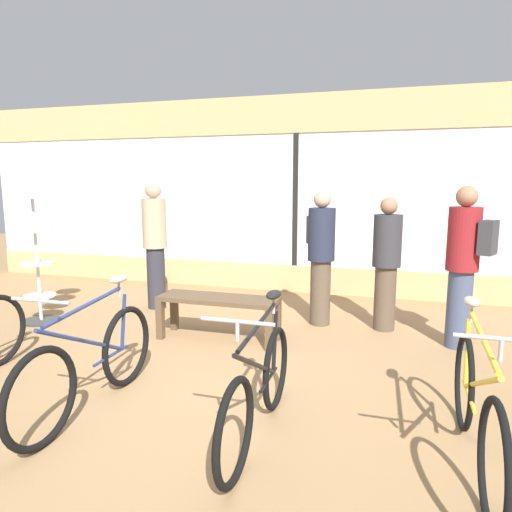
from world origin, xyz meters
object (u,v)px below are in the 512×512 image
at_px(bicycle_far_right, 476,409).
at_px(accessory_rack, 38,269).
at_px(customer_mid_floor, 155,242).
at_px(bicycle_right, 259,389).
at_px(display_bench, 218,305).
at_px(customer_by_window, 321,253).
at_px(customer_near_bench, 386,262).
at_px(bicycle_left, 91,364).
at_px(customer_near_rack, 464,262).

distance_m(bicycle_far_right, accessory_rack, 5.26).
xyz_separation_m(accessory_rack, customer_mid_floor, (1.12, 1.06, 0.26)).
bearing_deg(bicycle_far_right, bicycle_right, -176.99).
xyz_separation_m(display_bench, customer_by_window, (1.03, 0.95, 0.51)).
height_order(customer_mid_floor, customer_near_bench, customer_mid_floor).
distance_m(bicycle_left, customer_mid_floor, 3.12).
relative_size(bicycle_left, bicycle_far_right, 0.99).
distance_m(display_bench, customer_near_rack, 2.76).
bearing_deg(bicycle_right, customer_by_window, 90.21).
height_order(bicycle_left, customer_near_bench, customer_near_bench).
xyz_separation_m(bicycle_far_right, customer_near_bench, (-0.62, 2.74, 0.46)).
height_order(customer_near_rack, customer_mid_floor, customer_mid_floor).
bearing_deg(customer_near_bench, bicycle_far_right, -77.33).
bearing_deg(customer_near_bench, customer_near_rack, -27.08).
bearing_deg(customer_mid_floor, display_bench, -36.72).
xyz_separation_m(bicycle_left, bicycle_right, (1.39, -0.00, -0.02)).
xyz_separation_m(customer_near_rack, customer_mid_floor, (-4.02, 0.49, 0.00)).
bearing_deg(customer_mid_floor, customer_near_bench, -1.38).
distance_m(bicycle_far_right, customer_near_rack, 2.40).
relative_size(accessory_rack, display_bench, 1.24).
bearing_deg(bicycle_left, customer_near_rack, 38.59).
distance_m(bicycle_right, customer_near_bench, 2.96).
relative_size(bicycle_far_right, customer_near_rack, 1.00).
bearing_deg(bicycle_left, customer_near_bench, 52.05).
bearing_deg(customer_mid_floor, customer_by_window, -1.76).
distance_m(bicycle_left, bicycle_right, 1.39).
relative_size(bicycle_left, customer_mid_floor, 0.97).
height_order(bicycle_left, customer_near_rack, customer_near_rack).
distance_m(bicycle_far_right, customer_near_bench, 2.84).
bearing_deg(customer_near_rack, display_bench, -168.67).
height_order(bicycle_far_right, customer_near_bench, customer_near_bench).
bearing_deg(customer_near_bench, bicycle_right, -105.85).
distance_m(display_bench, customer_mid_floor, 1.80).
bearing_deg(bicycle_right, customer_mid_floor, 129.86).
bearing_deg(customer_near_bench, accessory_rack, -167.26).
xyz_separation_m(accessory_rack, customer_near_rack, (5.15, 0.57, 0.25)).
height_order(bicycle_right, customer_mid_floor, customer_mid_floor).
distance_m(bicycle_right, customer_by_window, 2.87).
bearing_deg(display_bench, accessory_rack, -179.22).
height_order(display_bench, customer_near_bench, customer_near_bench).
xyz_separation_m(accessory_rack, customer_by_window, (3.52, 0.98, 0.22)).
xyz_separation_m(bicycle_far_right, customer_by_window, (-1.42, 2.74, 0.53)).
height_order(bicycle_left, customer_mid_floor, customer_mid_floor).
bearing_deg(customer_by_window, customer_near_rack, -14.48).
bearing_deg(bicycle_right, customer_near_rack, 56.12).
height_order(customer_by_window, customer_mid_floor, customer_mid_floor).
bearing_deg(customer_by_window, bicycle_far_right, -62.55).
height_order(customer_near_rack, customer_near_bench, customer_near_rack).
distance_m(bicycle_left, customer_near_bench, 3.60).
height_order(bicycle_far_right, display_bench, bicycle_far_right).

